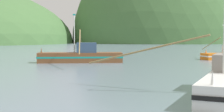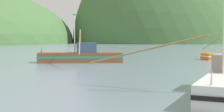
{
  "view_description": "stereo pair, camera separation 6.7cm",
  "coord_description": "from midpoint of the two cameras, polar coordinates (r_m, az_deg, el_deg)",
  "views": [
    {
      "loc": [
        1.27,
        -6.63,
        3.39
      ],
      "look_at": [
        0.32,
        26.58,
        1.4
      ],
      "focal_mm": 52.34,
      "sensor_mm": 36.0,
      "label": 1
    },
    {
      "loc": [
        1.34,
        -6.62,
        3.39
      ],
      "look_at": [
        0.32,
        26.58,
        1.4
      ],
      "focal_mm": 52.34,
      "sensor_mm": 36.0,
      "label": 2
    }
  ],
  "objects": [
    {
      "name": "hill_far_left",
      "position": [
        178.6,
        8.34,
        2.3
      ],
      "size": [
        94.03,
        75.22,
        103.19
      ],
      "primitive_type": "ellipsoid",
      "color": "#47703D",
      "rests_on": "ground"
    },
    {
      "name": "fishing_boat_white",
      "position": [
        20.88,
        19.03,
        -3.89
      ],
      "size": [
        16.89,
        11.39,
        7.85
      ],
      "rotation": [
        0.0,
        0.0,
        4.32
      ],
      "color": "white",
      "rests_on": "ground"
    },
    {
      "name": "fishing_boat_brown",
      "position": [
        42.72,
        -5.34,
        0.02
      ],
      "size": [
        11.18,
        19.72,
        6.31
      ],
      "rotation": [
        0.0,
        0.0,
        3.26
      ],
      "color": "brown",
      "rests_on": "ground"
    }
  ]
}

